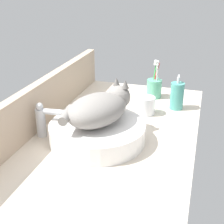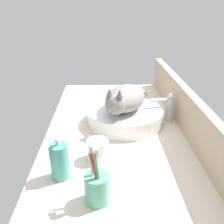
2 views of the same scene
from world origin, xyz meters
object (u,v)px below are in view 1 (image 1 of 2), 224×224
soap_dispenser (177,96)px  toothbrush_cup (154,87)px  cat (100,108)px  faucet (43,119)px  sink_basin (97,132)px  water_glass (146,107)px

soap_dispenser → toothbrush_cup: size_ratio=0.83×
cat → faucet: (-3.60, 21.04, -5.49)cm
sink_basin → cat: size_ratio=1.17×
cat → toothbrush_cup: (48.92, -11.69, -7.80)cm
sink_basin → cat: bearing=-22.1°
toothbrush_cup → soap_dispenser: bearing=-132.7°
soap_dispenser → water_glass: soap_dispenser is taller
cat → toothbrush_cup: 50.90cm
sink_basin → water_glass: 31.73cm
sink_basin → water_glass: water_glass is taller
sink_basin → soap_dispenser: (38.89, -24.47, 2.71)cm
faucet → toothbrush_cup: (52.53, -32.72, -2.31)cm
sink_basin → toothbrush_cup: 51.68cm
soap_dispenser → toothbrush_cup: 16.73cm
cat → sink_basin: bearing=157.9°
faucet → soap_dispenser: size_ratio=0.87×
cat → soap_dispenser: bearing=-32.5°
soap_dispenser → toothbrush_cup: toothbrush_cup is taller
sink_basin → toothbrush_cup: size_ratio=1.89×
soap_dispenser → faucet: bearing=132.5°
cat → water_glass: (27.98, -11.79, -9.45)cm
sink_basin → soap_dispenser: soap_dispenser is taller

